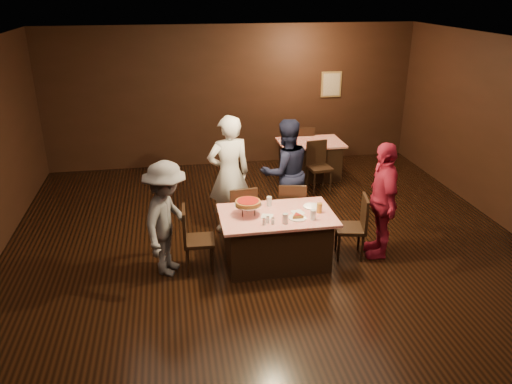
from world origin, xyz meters
TOP-DOWN VIEW (x-y plane):
  - room at (0.00, 0.01)m, footprint 10.00×10.04m
  - main_table at (0.03, 0.51)m, footprint 1.60×1.00m
  - back_table at (1.44, 3.80)m, footprint 1.30×0.90m
  - chair_far_left at (-0.37, 1.26)m, footprint 0.46×0.46m
  - chair_far_right at (0.43, 1.26)m, footprint 0.49×0.49m
  - chair_end_left at (-1.07, 0.51)m, footprint 0.44×0.44m
  - chair_end_right at (1.13, 0.51)m, footprint 0.50×0.50m
  - chair_back_near at (1.44, 3.10)m, footprint 0.47×0.47m
  - chair_back_far at (1.44, 4.40)m, footprint 0.44×0.44m
  - diner_white_jacket at (-0.50, 1.69)m, footprint 0.78×0.59m
  - diner_navy_hoodie at (0.45, 1.82)m, footprint 0.98×0.83m
  - diner_grey_knit at (-1.49, 0.53)m, footprint 0.96×1.20m
  - diner_red_shirt at (1.58, 0.51)m, footprint 0.58×1.07m
  - pizza_stand at (-0.37, 0.56)m, footprint 0.38×0.38m
  - plate_with_slice at (0.28, 0.33)m, footprint 0.25×0.25m
  - plate_empty at (0.58, 0.66)m, footprint 0.25×0.25m
  - glass_front_left at (0.08, 0.21)m, footprint 0.08×0.08m
  - glass_front_right at (0.48, 0.26)m, footprint 0.08×0.08m
  - glass_amber at (0.63, 0.46)m, footprint 0.08×0.08m
  - glass_back at (-0.02, 0.81)m, footprint 0.08×0.08m
  - condiments at (-0.15, 0.23)m, footprint 0.17×0.10m
  - napkin_center at (0.33, 0.51)m, footprint 0.19×0.19m
  - napkin_left at (-0.12, 0.46)m, footprint 0.21×0.21m

SIDE VIEW (x-z plane):
  - main_table at x=0.03m, z-range 0.00..0.77m
  - back_table at x=1.44m, z-range 0.00..0.77m
  - chair_far_left at x=-0.37m, z-range 0.00..0.95m
  - chair_far_right at x=0.43m, z-range 0.00..0.95m
  - chair_end_left at x=-1.07m, z-range 0.00..0.95m
  - chair_end_right at x=1.13m, z-range 0.00..0.95m
  - chair_back_near at x=1.44m, z-range 0.00..0.95m
  - chair_back_far at x=1.44m, z-range 0.00..0.95m
  - napkin_center at x=0.33m, z-range 0.77..0.78m
  - napkin_left at x=-0.12m, z-range 0.77..0.78m
  - plate_empty at x=0.58m, z-range 0.77..0.78m
  - plate_with_slice at x=0.28m, z-range 0.76..0.83m
  - diner_grey_knit at x=-1.49m, z-range 0.00..1.63m
  - condiments at x=-0.15m, z-range 0.77..0.87m
  - glass_front_left at x=0.08m, z-range 0.77..0.91m
  - glass_front_right at x=0.48m, z-range 0.77..0.91m
  - glass_amber at x=0.63m, z-range 0.77..0.91m
  - glass_back at x=-0.02m, z-range 0.77..0.91m
  - diner_red_shirt at x=1.58m, z-range 0.00..1.74m
  - diner_navy_hoodie at x=0.45m, z-range 0.00..1.78m
  - pizza_stand at x=-0.37m, z-range 0.84..1.06m
  - diner_white_jacket at x=-0.50m, z-range 0.00..1.92m
  - room at x=0.00m, z-range 0.63..3.65m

